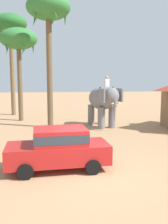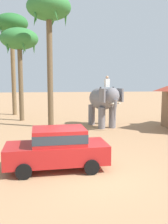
{
  "view_description": "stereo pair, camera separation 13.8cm",
  "coord_description": "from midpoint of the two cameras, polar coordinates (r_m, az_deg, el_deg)",
  "views": [
    {
      "loc": [
        -1.52,
        -9.1,
        3.67
      ],
      "look_at": [
        0.62,
        6.27,
        1.6
      ],
      "focal_mm": 40.15,
      "sensor_mm": 36.0,
      "label": 1
    },
    {
      "loc": [
        -1.38,
        -9.12,
        3.67
      ],
      "look_at": [
        0.62,
        6.27,
        1.6
      ],
      "focal_mm": 40.15,
      "sensor_mm": 36.0,
      "label": 2
    }
  ],
  "objects": [
    {
      "name": "palm_tree_near_hut",
      "position": [
        22.77,
        -14.33,
        15.3
      ],
      "size": [
        3.2,
        3.2,
        7.93
      ],
      "color": "brown",
      "rests_on": "ground"
    },
    {
      "name": "ground_plane",
      "position": [
        9.93,
        1.58,
        -14.11
      ],
      "size": [
        120.0,
        120.0,
        0.0
      ],
      "primitive_type": "plane",
      "color": "tan"
    },
    {
      "name": "elephant_with_mahout",
      "position": [
        19.12,
        4.6,
        2.53
      ],
      "size": [
        2.41,
        4.02,
        3.88
      ],
      "color": "slate",
      "rests_on": "ground"
    },
    {
      "name": "palm_tree_left_of_road",
      "position": [
        19.51,
        -7.78,
        21.57
      ],
      "size": [
        3.2,
        3.2,
        9.66
      ],
      "color": "brown",
      "rests_on": "ground"
    },
    {
      "name": "car_sedan_foreground",
      "position": [
        10.28,
        -5.67,
        -7.92
      ],
      "size": [
        4.18,
        2.04,
        1.7
      ],
      "color": "red",
      "rests_on": "ground"
    },
    {
      "name": "palm_tree_behind_elephant",
      "position": [
        26.85,
        -16.0,
        18.09
      ],
      "size": [
        3.2,
        3.2,
        9.97
      ],
      "color": "brown",
      "rests_on": "ground"
    }
  ]
}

